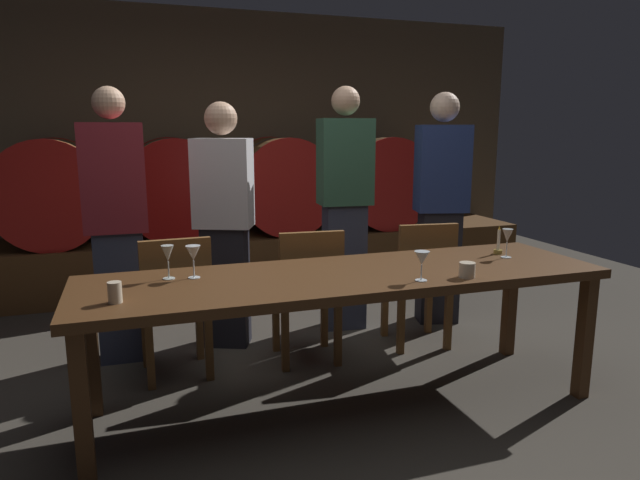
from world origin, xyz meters
TOP-DOWN VIEW (x-y plane):
  - ground_plane at (0.00, 0.00)m, footprint 8.63×8.63m
  - back_wall at (0.00, 3.17)m, footprint 6.64×0.24m
  - barrel_shelf at (0.00, 2.62)m, footprint 5.97×0.90m
  - wine_barrel_far_left at (-1.55, 2.62)m, footprint 0.93×0.80m
  - wine_barrel_center_left at (-0.52, 2.62)m, footprint 0.93×0.80m
  - wine_barrel_center_right at (0.50, 2.62)m, footprint 0.93×0.80m
  - wine_barrel_far_right at (1.55, 2.62)m, footprint 0.93×0.80m
  - dining_table at (0.15, -0.10)m, footprint 2.75×0.78m
  - chair_left at (-0.69, 0.55)m, footprint 0.42×0.42m
  - chair_center at (0.13, 0.51)m, footprint 0.43×0.43m
  - chair_right at (0.94, 0.53)m, footprint 0.44×0.44m
  - guest_far_left at (-0.99, 0.97)m, footprint 0.39×0.25m
  - guest_center_left at (-0.31, 1.01)m, footprint 0.44×0.37m
  - guest_center_right at (0.59, 1.08)m, footprint 0.40×0.27m
  - guest_far_right at (1.33, 0.97)m, footprint 0.43×0.33m
  - candle_center at (1.18, 0.03)m, footprint 0.05×0.05m
  - wine_glass_far_left at (-0.74, 0.07)m, footprint 0.06×0.06m
  - wine_glass_center_left at (-0.62, 0.05)m, footprint 0.08×0.08m
  - wine_glass_center_right at (0.44, -0.37)m, footprint 0.08×0.08m
  - wine_glass_far_right at (1.16, -0.07)m, footprint 0.06×0.06m
  - cup_left at (-0.99, -0.27)m, footprint 0.06×0.06m
  - cup_right at (0.69, -0.39)m, footprint 0.08×0.08m

SIDE VIEW (x-z plane):
  - ground_plane at x=0.00m, z-range 0.00..0.00m
  - barrel_shelf at x=0.00m, z-range 0.00..0.49m
  - chair_left at x=-0.69m, z-range 0.05..0.93m
  - chair_center at x=0.13m, z-range 0.05..0.93m
  - chair_right at x=0.94m, z-range 0.05..0.93m
  - dining_table at x=0.15m, z-range 0.31..1.06m
  - cup_right at x=0.69m, z-range 0.75..0.83m
  - candle_center at x=1.18m, z-range 0.71..0.88m
  - cup_left at x=-0.99m, z-range 0.75..0.84m
  - guest_center_left at x=-0.31m, z-range 0.02..1.69m
  - wine_glass_center_right at x=0.44m, z-range 0.79..0.94m
  - wine_glass_center_left at x=-0.62m, z-range 0.79..0.96m
  - wine_glass_far_left at x=-0.74m, z-range 0.79..0.96m
  - wine_glass_far_right at x=1.16m, z-range 0.79..0.96m
  - guest_far_left at x=-0.99m, z-range 0.02..1.77m
  - guest_far_right at x=1.33m, z-range 0.03..1.79m
  - guest_center_right at x=0.59m, z-range 0.03..1.82m
  - wine_barrel_far_left at x=-1.55m, z-range 0.48..1.41m
  - wine_barrel_center_left at x=-0.52m, z-range 0.48..1.41m
  - wine_barrel_center_right at x=0.50m, z-range 0.48..1.41m
  - wine_barrel_far_right at x=1.55m, z-range 0.48..1.41m
  - back_wall at x=0.00m, z-range 0.00..2.65m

